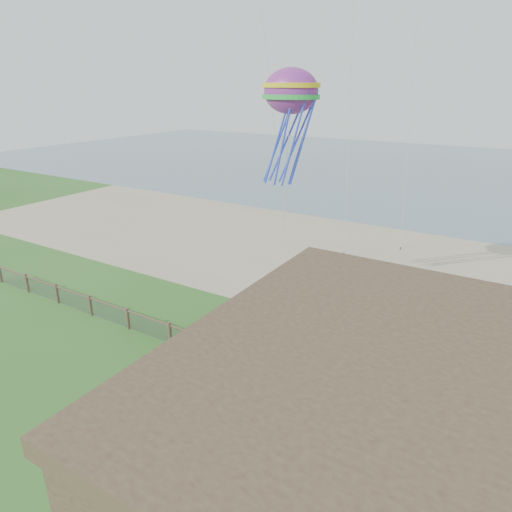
# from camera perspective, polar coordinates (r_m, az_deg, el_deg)

# --- Properties ---
(ground) EXTENTS (160.00, 160.00, 0.00)m
(ground) POSITION_cam_1_polar(r_m,az_deg,el_deg) (19.10, -16.16, -21.09)
(ground) COLOR #2E5D20
(ground) RESTS_ON ground
(sand_beach) EXTENTS (72.00, 20.00, 0.02)m
(sand_beach) POSITION_cam_1_polar(r_m,az_deg,el_deg) (35.27, 10.73, -0.43)
(sand_beach) COLOR tan
(sand_beach) RESTS_ON ground
(ocean) EXTENTS (160.00, 68.00, 0.02)m
(ocean) POSITION_cam_1_polar(r_m,az_deg,el_deg) (76.85, 23.01, 9.70)
(ocean) COLOR slate
(ocean) RESTS_ON ground
(chainlink_fence) EXTENTS (36.20, 0.20, 1.25)m
(chainlink_fence) POSITION_cam_1_polar(r_m,az_deg,el_deg) (22.25, -4.79, -11.82)
(chainlink_fence) COLOR brown
(chainlink_fence) RESTS_ON ground
(picnic_table) EXTENTS (2.22, 2.01, 0.77)m
(picnic_table) POSITION_cam_1_polar(r_m,az_deg,el_deg) (18.94, 12.23, -19.56)
(picnic_table) COLOR brown
(picnic_table) RESTS_ON ground
(octopus_kite) EXTENTS (3.70, 2.90, 6.88)m
(octopus_kite) POSITION_cam_1_polar(r_m,az_deg,el_deg) (26.23, 4.25, 16.01)
(octopus_kite) COLOR red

